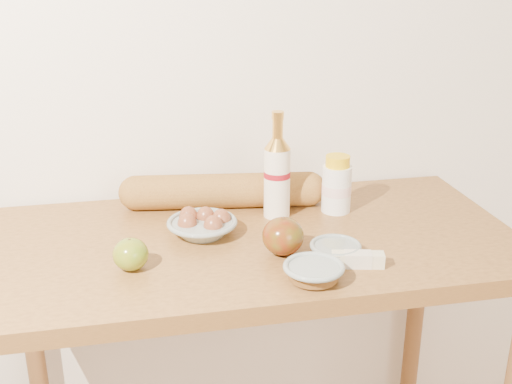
% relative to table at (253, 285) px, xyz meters
% --- Properties ---
extents(back_wall, '(3.50, 0.02, 2.60)m').
position_rel_table_xyz_m(back_wall, '(0.00, 0.33, 0.52)').
color(back_wall, white).
rests_on(back_wall, ground).
extents(table, '(1.20, 0.60, 0.90)m').
position_rel_table_xyz_m(table, '(0.00, 0.00, 0.00)').
color(table, '#9E6B33').
rests_on(table, ground).
extents(bourbon_bottle, '(0.07, 0.07, 0.26)m').
position_rel_table_xyz_m(bourbon_bottle, '(0.08, 0.11, 0.23)').
color(bourbon_bottle, white).
rests_on(bourbon_bottle, table).
extents(cream_bottle, '(0.09, 0.09, 0.14)m').
position_rel_table_xyz_m(cream_bottle, '(0.23, 0.11, 0.19)').
color(cream_bottle, white).
rests_on(cream_bottle, table).
extents(egg_bowl, '(0.21, 0.21, 0.06)m').
position_rel_table_xyz_m(egg_bowl, '(-0.11, 0.04, 0.15)').
color(egg_bowl, gray).
rests_on(egg_bowl, table).
extents(baguette, '(0.53, 0.15, 0.09)m').
position_rel_table_xyz_m(baguette, '(-0.04, 0.19, 0.17)').
color(baguette, '#AB7834').
rests_on(baguette, table).
extents(apple_yellowgreen, '(0.10, 0.10, 0.07)m').
position_rel_table_xyz_m(apple_yellowgreen, '(-0.27, -0.10, 0.16)').
color(apple_yellowgreen, olive).
rests_on(apple_yellowgreen, table).
extents(apple_redgreen_right, '(0.10, 0.10, 0.08)m').
position_rel_table_xyz_m(apple_redgreen_right, '(0.04, -0.10, 0.16)').
color(apple_redgreen_right, maroon).
rests_on(apple_redgreen_right, table).
extents(sugar_bowl, '(0.15, 0.15, 0.04)m').
position_rel_table_xyz_m(sugar_bowl, '(0.08, -0.22, 0.14)').
color(sugar_bowl, gray).
rests_on(sugar_bowl, table).
extents(syrup_bowl, '(0.12, 0.12, 0.03)m').
position_rel_table_xyz_m(syrup_bowl, '(0.15, -0.13, 0.14)').
color(syrup_bowl, gray).
rests_on(syrup_bowl, table).
extents(butter_stick, '(0.11, 0.05, 0.03)m').
position_rel_table_xyz_m(butter_stick, '(0.18, -0.18, 0.14)').
color(butter_stick, beige).
rests_on(butter_stick, table).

